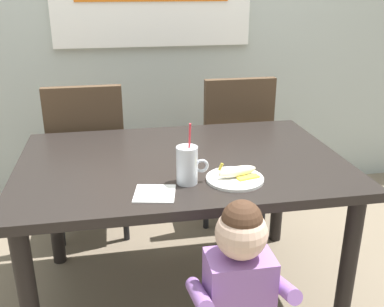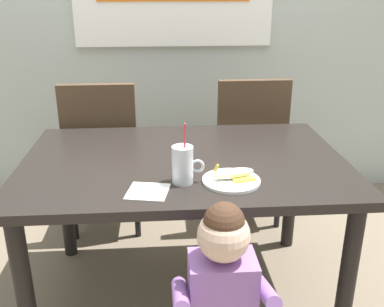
{
  "view_description": "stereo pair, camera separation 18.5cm",
  "coord_description": "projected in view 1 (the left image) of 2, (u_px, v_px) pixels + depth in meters",
  "views": [
    {
      "loc": [
        -0.28,
        -1.8,
        1.46
      ],
      "look_at": [
        0.03,
        -0.1,
        0.79
      ],
      "focal_mm": 41.02,
      "sensor_mm": 36.0,
      "label": 1
    },
    {
      "loc": [
        -0.1,
        -1.82,
        1.46
      ],
      "look_at": [
        0.03,
        -0.1,
        0.79
      ],
      "focal_mm": 41.02,
      "sensor_mm": 36.0,
      "label": 2
    }
  ],
  "objects": [
    {
      "name": "dining_chair_left",
      "position": [
        89.0,
        153.0,
        2.56
      ],
      "size": [
        0.44,
        0.44,
        0.96
      ],
      "rotation": [
        0.0,
        0.0,
        3.14
      ],
      "color": "#4C3826",
      "rests_on": "ground"
    },
    {
      "name": "paper_napkin",
      "position": [
        155.0,
        193.0,
        1.63
      ],
      "size": [
        0.18,
        0.18,
        0.0
      ],
      "primitive_type": "cube",
      "rotation": [
        0.0,
        0.0,
        -0.2
      ],
      "color": "white",
      "rests_on": "dining_table"
    },
    {
      "name": "dining_table",
      "position": [
        182.0,
        178.0,
        1.99
      ],
      "size": [
        1.44,
        0.96,
        0.73
      ],
      "color": "black",
      "rests_on": "ground"
    },
    {
      "name": "toddler_standing",
      "position": [
        239.0,
        285.0,
        1.46
      ],
      "size": [
        0.33,
        0.24,
        0.84
      ],
      "color": "#3F4760",
      "rests_on": "ground"
    },
    {
      "name": "peeled_banana",
      "position": [
        238.0,
        172.0,
        1.75
      ],
      "size": [
        0.18,
        0.12,
        0.07
      ],
      "rotation": [
        0.0,
        0.0,
        0.24
      ],
      "color": "#F4EAC6",
      "rests_on": "snack_plate"
    },
    {
      "name": "milk_cup",
      "position": [
        187.0,
        167.0,
        1.7
      ],
      "size": [
        0.13,
        0.08,
        0.25
      ],
      "color": "silver",
      "rests_on": "dining_table"
    },
    {
      "name": "snack_plate",
      "position": [
        235.0,
        179.0,
        1.74
      ],
      "size": [
        0.23,
        0.23,
        0.01
      ],
      "primitive_type": "cylinder",
      "color": "white",
      "rests_on": "dining_table"
    },
    {
      "name": "dining_chair_right",
      "position": [
        233.0,
        141.0,
        2.76
      ],
      "size": [
        0.44,
        0.44,
        0.96
      ],
      "rotation": [
        0.0,
        0.0,
        3.14
      ],
      "color": "#4C3826",
      "rests_on": "ground"
    },
    {
      "name": "ground_plane",
      "position": [
        183.0,
        293.0,
        2.22
      ],
      "size": [
        24.0,
        24.0,
        0.0
      ],
      "primitive_type": "plane",
      "color": "#7A6B56"
    }
  ]
}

